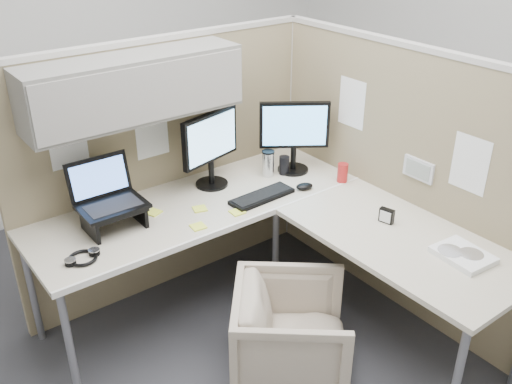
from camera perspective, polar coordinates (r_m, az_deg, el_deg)
ground at (r=3.46m, az=1.22°, el=-14.63°), size 4.50×4.50×0.00m
partition_back at (r=3.39m, az=-10.28°, el=5.83°), size 2.00×0.36×1.63m
partition_right at (r=3.51m, az=13.66°, el=1.27°), size 0.07×2.03×1.63m
desk at (r=3.20m, az=1.70°, el=-3.29°), size 2.00×1.98×0.73m
office_chair at (r=3.08m, az=3.54°, el=-13.56°), size 0.79×0.80×0.60m
monitor_left at (r=3.43m, az=-4.58°, el=4.82°), size 0.43×0.20×0.47m
monitor_right at (r=3.62m, az=3.84°, el=6.09°), size 0.38×0.28×0.47m
laptop_station at (r=3.14m, az=-14.41°, el=-1.07°), size 0.35×0.30×0.36m
keyboard at (r=3.37m, az=0.59°, el=-0.46°), size 0.41×0.15×0.02m
mouse at (r=3.49m, az=4.87°, el=0.57°), size 0.12×0.10×0.04m
travel_mug at (r=3.62m, az=1.22°, el=2.89°), size 0.08×0.08×0.17m
soda_can_green at (r=3.60m, az=8.65°, el=1.92°), size 0.07×0.07×0.12m
soda_can_silver at (r=3.66m, az=2.84°, el=2.68°), size 0.07×0.07×0.12m
sticky_note_a at (r=3.10m, az=-5.81°, el=-3.45°), size 0.08×0.08×0.01m
sticky_note_c at (r=3.27m, az=-10.21°, el=-2.01°), size 0.10×0.10×0.01m
sticky_note_d at (r=3.27m, az=-5.64°, el=-1.68°), size 0.09×0.09×0.01m
sticky_note_b at (r=3.23m, az=-1.89°, el=-2.01°), size 0.08×0.08×0.01m
headphones at (r=2.94m, az=-16.95°, el=-6.31°), size 0.18×0.16×0.03m
paper_stack at (r=3.01m, az=19.99°, el=-5.94°), size 0.23×0.28×0.03m
desk_clock at (r=3.20m, az=12.92°, el=-2.33°), size 0.05×0.09×0.08m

